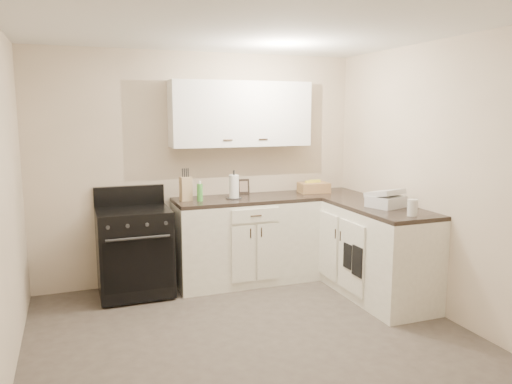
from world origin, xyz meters
name	(u,v)px	position (x,y,z in m)	size (l,w,h in m)	color
floor	(258,344)	(0.00, 0.00, 0.00)	(3.60, 3.60, 0.00)	#473F38
ceiling	(258,23)	(0.00, 0.00, 2.50)	(3.60, 3.60, 0.00)	white
wall_back	(200,168)	(0.00, 1.80, 1.25)	(3.60, 3.60, 0.00)	beige
wall_right	(446,181)	(1.80, 0.00, 1.25)	(3.60, 3.60, 0.00)	beige
wall_front	(403,252)	(0.00, -1.80, 1.25)	(3.60, 3.60, 0.00)	beige
base_cabinets_back	(246,241)	(0.43, 1.50, 0.45)	(1.55, 0.60, 0.90)	white
base_cabinets_right	(362,247)	(1.50, 0.85, 0.45)	(0.60, 1.90, 0.90)	white
countertop_back	(246,199)	(0.43, 1.50, 0.92)	(1.55, 0.60, 0.04)	black
countertop_right	(363,203)	(1.50, 0.85, 0.92)	(0.60, 1.90, 0.04)	black
upper_cabinets	(241,114)	(0.43, 1.65, 1.84)	(1.55, 0.30, 0.70)	white
stove	(135,251)	(-0.78, 1.48, 0.46)	(0.72, 0.62, 0.87)	black
knife_block	(186,189)	(-0.23, 1.55, 1.07)	(0.11, 0.10, 0.25)	tan
paper_towel	(234,187)	(0.29, 1.48, 1.07)	(0.11, 0.11, 0.26)	white
soap_bottle	(200,193)	(-0.10, 1.46, 1.03)	(0.06, 0.06, 0.18)	green
picture_frame	(243,186)	(0.49, 1.76, 1.02)	(0.13, 0.02, 0.17)	black
wicker_basket	(314,188)	(1.28, 1.56, 1.00)	(0.34, 0.23, 0.11)	tan
countertop_grill	(386,201)	(1.53, 0.50, 1.00)	(0.30, 0.28, 0.11)	silver
glass_jar	(412,208)	(1.50, 0.06, 1.01)	(0.09, 0.09, 0.15)	silver
oven_mitt_near	(358,261)	(1.18, 0.42, 0.45)	(0.02, 0.17, 0.29)	black
oven_mitt_far	(348,256)	(1.18, 0.60, 0.45)	(0.02, 0.14, 0.25)	black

